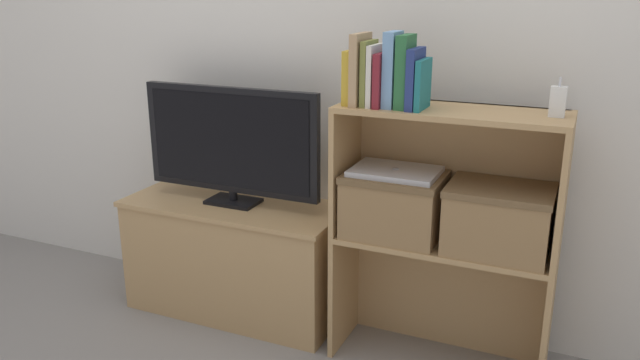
{
  "coord_description": "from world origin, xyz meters",
  "views": [
    {
      "loc": [
        0.94,
        -1.98,
        1.4
      ],
      "look_at": [
        0.0,
        0.15,
        0.68
      ],
      "focal_mm": 35.0,
      "sensor_mm": 36.0,
      "label": 1
    }
  ],
  "objects_px": {
    "book_tan": "(360,69)",
    "book_navy": "(415,79)",
    "book_ivory": "(375,75)",
    "book_maroon": "(383,80)",
    "book_skyblue": "(392,70)",
    "book_teal": "(423,84)",
    "storage_basket_left": "(394,202)",
    "storage_basket_right": "(499,217)",
    "baby_monitor": "(558,102)",
    "tv": "(231,143)",
    "tv_stand": "(236,257)",
    "book_forest": "(405,72)",
    "book_olive": "(369,73)",
    "book_mustard": "(351,77)",
    "laptop": "(395,171)"
  },
  "relations": [
    {
      "from": "book_olive",
      "to": "book_ivory",
      "type": "bearing_deg",
      "value": 0.0
    },
    {
      "from": "book_maroon",
      "to": "book_skyblue",
      "type": "xyz_separation_m",
      "value": [
        0.03,
        0.0,
        0.04
      ]
    },
    {
      "from": "book_ivory",
      "to": "book_maroon",
      "type": "bearing_deg",
      "value": 0.0
    },
    {
      "from": "book_ivory",
      "to": "book_skyblue",
      "type": "relative_size",
      "value": 0.82
    },
    {
      "from": "book_tan",
      "to": "book_navy",
      "type": "height_order",
      "value": "book_tan"
    },
    {
      "from": "book_teal",
      "to": "storage_basket_left",
      "type": "xyz_separation_m",
      "value": [
        -0.1,
        0.03,
        -0.45
      ]
    },
    {
      "from": "book_maroon",
      "to": "book_forest",
      "type": "relative_size",
      "value": 0.75
    },
    {
      "from": "tv_stand",
      "to": "book_ivory",
      "type": "height_order",
      "value": "book_ivory"
    },
    {
      "from": "book_olive",
      "to": "book_teal",
      "type": "height_order",
      "value": "book_olive"
    },
    {
      "from": "book_tan",
      "to": "book_skyblue",
      "type": "relative_size",
      "value": 0.97
    },
    {
      "from": "book_ivory",
      "to": "book_navy",
      "type": "height_order",
      "value": "book_ivory"
    },
    {
      "from": "book_mustard",
      "to": "storage_basket_left",
      "type": "relative_size",
      "value": 0.53
    },
    {
      "from": "tv_stand",
      "to": "book_skyblue",
      "type": "distance_m",
      "value": 1.14
    },
    {
      "from": "storage_basket_right",
      "to": "baby_monitor",
      "type": "bearing_deg",
      "value": 5.73
    },
    {
      "from": "book_maroon",
      "to": "storage_basket_left",
      "type": "relative_size",
      "value": 0.52
    },
    {
      "from": "book_maroon",
      "to": "book_navy",
      "type": "xyz_separation_m",
      "value": [
        0.12,
        0.0,
        0.01
      ]
    },
    {
      "from": "book_tan",
      "to": "laptop",
      "type": "bearing_deg",
      "value": 14.29
    },
    {
      "from": "book_skyblue",
      "to": "book_teal",
      "type": "height_order",
      "value": "book_skyblue"
    },
    {
      "from": "book_forest",
      "to": "book_ivory",
      "type": "bearing_deg",
      "value": -180.0
    },
    {
      "from": "baby_monitor",
      "to": "tv",
      "type": "bearing_deg",
      "value": 178.19
    },
    {
      "from": "tv",
      "to": "book_mustard",
      "type": "height_order",
      "value": "book_mustard"
    },
    {
      "from": "book_ivory",
      "to": "book_skyblue",
      "type": "bearing_deg",
      "value": 0.0
    },
    {
      "from": "book_teal",
      "to": "book_forest",
      "type": "bearing_deg",
      "value": 180.0
    },
    {
      "from": "book_tan",
      "to": "book_forest",
      "type": "bearing_deg",
      "value": 0.0
    },
    {
      "from": "book_ivory",
      "to": "laptop",
      "type": "bearing_deg",
      "value": 23.61
    },
    {
      "from": "book_forest",
      "to": "book_navy",
      "type": "xyz_separation_m",
      "value": [
        0.04,
        -0.0,
        -0.02
      ]
    },
    {
      "from": "book_ivory",
      "to": "storage_basket_right",
      "type": "height_order",
      "value": "book_ivory"
    },
    {
      "from": "book_mustard",
      "to": "book_ivory",
      "type": "xyz_separation_m",
      "value": [
        0.09,
        0.0,
        0.01
      ]
    },
    {
      "from": "book_teal",
      "to": "book_maroon",
      "type": "bearing_deg",
      "value": 180.0
    },
    {
      "from": "book_teal",
      "to": "storage_basket_left",
      "type": "relative_size",
      "value": 0.48
    },
    {
      "from": "tv",
      "to": "book_teal",
      "type": "distance_m",
      "value": 0.89
    },
    {
      "from": "tv_stand",
      "to": "storage_basket_right",
      "type": "bearing_deg",
      "value": -2.91
    },
    {
      "from": "book_teal",
      "to": "storage_basket_right",
      "type": "xyz_separation_m",
      "value": [
        0.28,
        0.03,
        -0.45
      ]
    },
    {
      "from": "book_navy",
      "to": "laptop",
      "type": "relative_size",
      "value": 0.66
    },
    {
      "from": "book_navy",
      "to": "tv",
      "type": "bearing_deg",
      "value": 173.7
    },
    {
      "from": "book_olive",
      "to": "tv_stand",
      "type": "bearing_deg",
      "value": 171.92
    },
    {
      "from": "storage_basket_right",
      "to": "book_navy",
      "type": "bearing_deg",
      "value": -173.82
    },
    {
      "from": "baby_monitor",
      "to": "book_olive",
      "type": "bearing_deg",
      "value": -175.58
    },
    {
      "from": "book_skyblue",
      "to": "tv",
      "type": "bearing_deg",
      "value": 172.99
    },
    {
      "from": "book_olive",
      "to": "book_ivory",
      "type": "distance_m",
      "value": 0.02
    },
    {
      "from": "baby_monitor",
      "to": "laptop",
      "type": "distance_m",
      "value": 0.61
    },
    {
      "from": "tv",
      "to": "laptop",
      "type": "distance_m",
      "value": 0.74
    },
    {
      "from": "book_olive",
      "to": "baby_monitor",
      "type": "relative_size",
      "value": 1.76
    },
    {
      "from": "book_navy",
      "to": "laptop",
      "type": "bearing_deg",
      "value": 153.63
    },
    {
      "from": "book_forest",
      "to": "laptop",
      "type": "xyz_separation_m",
      "value": [
        -0.03,
        0.03,
        -0.37
      ]
    },
    {
      "from": "storage_basket_right",
      "to": "tv",
      "type": "bearing_deg",
      "value": 177.17
    },
    {
      "from": "book_ivory",
      "to": "storage_basket_left",
      "type": "distance_m",
      "value": 0.48
    },
    {
      "from": "tv_stand",
      "to": "storage_basket_right",
      "type": "xyz_separation_m",
      "value": [
        1.12,
        -0.06,
        0.38
      ]
    },
    {
      "from": "tv_stand",
      "to": "storage_basket_right",
      "type": "height_order",
      "value": "storage_basket_right"
    },
    {
      "from": "book_forest",
      "to": "book_maroon",
      "type": "bearing_deg",
      "value": -180.0
    }
  ]
}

